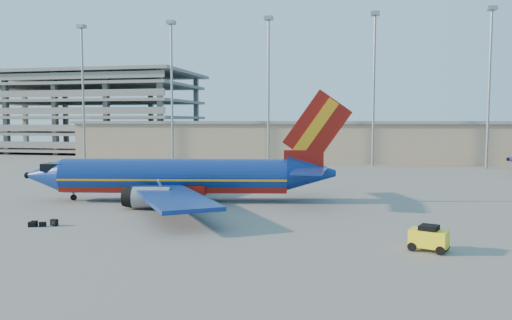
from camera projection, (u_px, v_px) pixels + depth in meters
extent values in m
plane|color=slate|center=(233.00, 203.00, 52.37)|extent=(220.00, 220.00, 0.00)
cube|color=gray|center=(348.00, 142.00, 106.46)|extent=(120.00, 15.00, 8.00)
cube|color=slate|center=(348.00, 122.00, 106.13)|extent=(122.00, 16.00, 0.60)
cube|color=slate|center=(85.00, 148.00, 137.47)|extent=(60.00, 30.00, 0.70)
cube|color=slate|center=(84.00, 133.00, 137.14)|extent=(60.00, 30.00, 0.70)
cube|color=slate|center=(84.00, 118.00, 136.81)|extent=(60.00, 30.00, 0.70)
cube|color=slate|center=(83.00, 102.00, 136.47)|extent=(60.00, 30.00, 0.70)
cube|color=slate|center=(83.00, 87.00, 136.14)|extent=(60.00, 30.00, 0.70)
cube|color=slate|center=(83.00, 75.00, 135.89)|extent=(62.00, 32.00, 0.80)
cube|color=slate|center=(107.00, 114.00, 149.39)|extent=(1.20, 1.20, 21.00)
cylinder|color=gray|center=(83.00, 95.00, 105.58)|extent=(0.44, 0.44, 28.00)
cube|color=gray|center=(81.00, 26.00, 104.45)|extent=(1.60, 1.60, 0.70)
cylinder|color=gray|center=(172.00, 94.00, 101.36)|extent=(0.44, 0.44, 28.00)
cube|color=gray|center=(171.00, 22.00, 100.23)|extent=(1.60, 1.60, 0.70)
cylinder|color=gray|center=(268.00, 93.00, 97.14)|extent=(0.44, 0.44, 28.00)
cube|color=gray|center=(269.00, 18.00, 96.02)|extent=(1.60, 1.60, 0.70)
cylinder|color=gray|center=(374.00, 92.00, 92.93)|extent=(0.44, 0.44, 28.00)
cube|color=gray|center=(375.00, 13.00, 91.80)|extent=(1.60, 1.60, 0.70)
cylinder|color=gray|center=(489.00, 90.00, 88.71)|extent=(0.44, 0.44, 28.00)
cube|color=gray|center=(492.00, 8.00, 87.58)|extent=(1.60, 1.60, 0.70)
cylinder|color=navy|center=(174.00, 176.00, 53.26)|extent=(24.23, 7.97, 3.69)
cube|color=maroon|center=(174.00, 185.00, 53.33)|extent=(24.10, 7.28, 1.30)
cube|color=orange|center=(174.00, 178.00, 53.28)|extent=(24.24, 8.01, 0.22)
cone|color=navy|center=(45.00, 175.00, 53.70)|extent=(4.79, 4.39, 3.69)
cube|color=black|center=(56.00, 167.00, 53.58)|extent=(2.83, 2.99, 0.80)
cone|color=navy|center=(311.00, 173.00, 52.78)|extent=(5.77, 4.57, 3.69)
cube|color=maroon|center=(304.00, 160.00, 52.70)|extent=(4.22, 1.30, 2.20)
cube|color=maroon|center=(317.00, 127.00, 52.38)|extent=(7.26, 1.64, 7.96)
cube|color=orange|center=(315.00, 127.00, 52.39)|extent=(4.87, 1.29, 6.25)
cube|color=navy|center=(305.00, 165.00, 56.13)|extent=(5.21, 7.05, 0.22)
cube|color=navy|center=(310.00, 171.00, 49.37)|extent=(3.17, 6.47, 0.22)
cube|color=navy|center=(200.00, 175.00, 62.04)|extent=(8.48, 16.21, 0.35)
cube|color=navy|center=(172.00, 197.00, 44.53)|extent=(12.86, 15.58, 0.35)
cube|color=maroon|center=(179.00, 188.00, 53.35)|extent=(6.59, 4.91, 1.00)
cylinder|color=gray|center=(173.00, 184.00, 58.59)|extent=(3.91, 2.71, 2.10)
cylinder|color=gray|center=(152.00, 198.00, 48.25)|extent=(3.91, 2.71, 2.10)
cylinder|color=gray|center=(74.00, 195.00, 53.77)|extent=(0.28, 0.28, 1.10)
cylinder|color=black|center=(74.00, 197.00, 53.79)|extent=(0.67, 0.36, 0.64)
cylinder|color=black|center=(192.00, 193.00, 55.98)|extent=(0.92, 0.69, 0.84)
cylinder|color=black|center=(184.00, 201.00, 50.81)|extent=(0.92, 0.69, 0.84)
cube|color=yellow|center=(429.00, 238.00, 32.82)|extent=(2.70, 2.12, 1.13)
cube|color=black|center=(429.00, 228.00, 32.77)|extent=(1.50, 1.57, 0.39)
cylinder|color=black|center=(417.00, 243.00, 33.88)|extent=(0.62, 0.40, 0.59)
cylinder|color=black|center=(412.00, 247.00, 32.85)|extent=(0.62, 0.40, 0.59)
cylinder|color=black|center=(445.00, 247.00, 32.89)|extent=(0.62, 0.40, 0.59)
cylinder|color=black|center=(440.00, 251.00, 31.85)|extent=(0.62, 0.40, 0.59)
cube|color=black|center=(34.00, 224.00, 40.49)|extent=(0.50, 0.36, 0.48)
cube|color=black|center=(32.00, 224.00, 40.36)|extent=(0.68, 0.55, 0.41)
cube|color=black|center=(54.00, 222.00, 40.88)|extent=(0.59, 0.37, 0.52)
cube|color=black|center=(43.00, 224.00, 40.48)|extent=(0.58, 0.44, 0.38)
cube|color=black|center=(54.00, 223.00, 40.77)|extent=(0.70, 0.57, 0.39)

